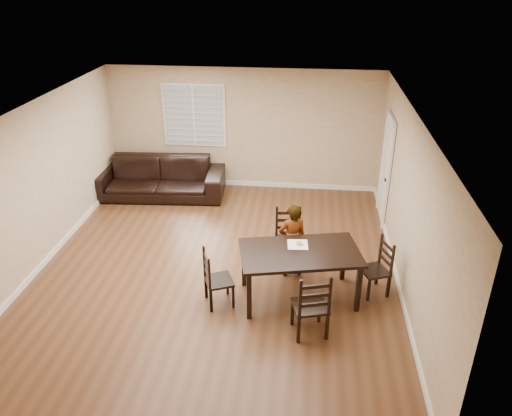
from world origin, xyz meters
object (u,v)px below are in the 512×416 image
at_px(dining_table, 300,256).
at_px(donut, 299,243).
at_px(child, 292,241).
at_px(chair_right, 381,268).
at_px(sofa, 159,178).
at_px(chair_near, 288,237).
at_px(chair_far, 313,310).
at_px(chair_left, 212,281).

xyz_separation_m(dining_table, donut, (-0.02, 0.20, 0.11)).
relative_size(child, donut, 11.74).
xyz_separation_m(chair_right, sofa, (-4.46, 3.14, -0.01)).
bearing_deg(child, chair_near, -97.12).
relative_size(chair_right, donut, 8.48).
height_order(chair_far, donut, chair_far).
bearing_deg(child, donut, 87.18).
xyz_separation_m(chair_near, chair_far, (0.44, -2.00, 0.02)).
height_order(donut, sofa, donut).
height_order(chair_far, chair_left, chair_far).
relative_size(dining_table, chair_near, 1.97).
bearing_deg(dining_table, chair_far, -89.58).
distance_m(chair_left, child, 1.50).
bearing_deg(chair_near, chair_left, -134.02).
height_order(chair_near, sofa, chair_near).
bearing_deg(donut, chair_near, 103.16).
height_order(chair_right, donut, chair_right).
distance_m(chair_near, chair_far, 2.05).
distance_m(chair_left, donut, 1.44).
bearing_deg(donut, child, 105.38).
bearing_deg(chair_left, chair_far, -134.94).
distance_m(dining_table, chair_right, 1.34).
distance_m(chair_far, child, 1.59).
bearing_deg(chair_far, chair_left, -37.49).
distance_m(child, donut, 0.49).
xyz_separation_m(donut, sofa, (-3.18, 3.24, -0.44)).
distance_m(chair_left, chair_right, 2.63).
bearing_deg(sofa, chair_far, -55.80).
bearing_deg(chair_left, chair_right, -99.58).
xyz_separation_m(dining_table, chair_near, (-0.23, 1.09, -0.30)).
bearing_deg(donut, chair_far, -78.25).
height_order(dining_table, sofa, same).
height_order(chair_near, chair_left, chair_near).
relative_size(dining_table, chair_right, 2.10).
relative_size(chair_right, sofa, 0.33).
distance_m(chair_far, sofa, 5.53).
bearing_deg(child, dining_table, 84.32).
distance_m(chair_right, child, 1.45).
bearing_deg(chair_left, child, -74.11).
relative_size(dining_table, chair_left, 2.09).
relative_size(chair_near, chair_left, 1.06).
bearing_deg(chair_far, child, -92.92).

